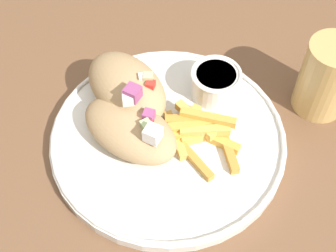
{
  "coord_description": "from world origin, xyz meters",
  "views": [
    {
      "loc": [
        0.11,
        -0.33,
        1.26
      ],
      "look_at": [
        -0.02,
        -0.01,
        0.8
      ],
      "focal_mm": 50.0,
      "sensor_mm": 36.0,
      "label": 1
    }
  ],
  "objects": [
    {
      "name": "sauce_ramekin",
      "position": [
        0.02,
        0.08,
        0.8
      ],
      "size": [
        0.07,
        0.07,
        0.04
      ],
      "color": "white",
      "rests_on": "plate"
    },
    {
      "name": "pita_sandwich_far",
      "position": [
        -0.08,
        0.02,
        0.81
      ],
      "size": [
        0.15,
        0.13,
        0.07
      ],
      "rotation": [
        0.0,
        0.0,
        -0.53
      ],
      "color": "tan",
      "rests_on": "plate"
    },
    {
      "name": "pita_sandwich_near",
      "position": [
        -0.05,
        -0.04,
        0.8
      ],
      "size": [
        0.14,
        0.11,
        0.06
      ],
      "rotation": [
        0.0,
        0.0,
        -0.26
      ],
      "color": "tan",
      "rests_on": "plate"
    },
    {
      "name": "plate",
      "position": [
        -0.02,
        -0.01,
        0.77
      ],
      "size": [
        0.3,
        0.3,
        0.02
      ],
      "color": "white",
      "rests_on": "table"
    },
    {
      "name": "water_glass",
      "position": [
        0.15,
        0.12,
        0.81
      ],
      "size": [
        0.07,
        0.07,
        0.1
      ],
      "color": "tan",
      "rests_on": "table"
    },
    {
      "name": "table",
      "position": [
        0.0,
        0.0,
        0.7
      ],
      "size": [
        1.51,
        1.51,
        0.76
      ],
      "color": "brown",
      "rests_on": "ground_plane"
    },
    {
      "name": "fries_pile",
      "position": [
        0.02,
        -0.0,
        0.79
      ],
      "size": [
        0.12,
        0.1,
        0.03
      ],
      "color": "#E5B251",
      "rests_on": "plate"
    }
  ]
}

